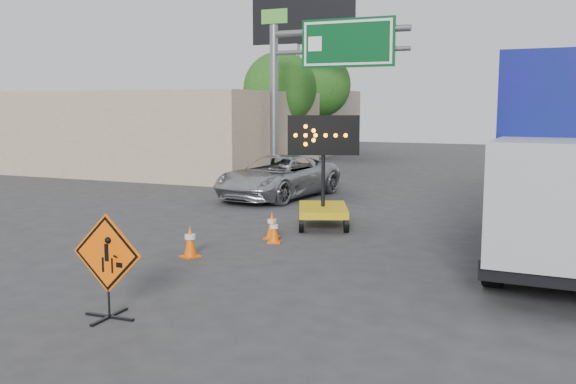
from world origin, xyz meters
The scene contains 13 objects.
ground centered at (0.00, 0.00, 0.00)m, with size 100.00×100.00×0.00m, color #2D2D30.
storefront_left_near centered at (-14.00, 20.00, 2.00)m, with size 14.00×10.00×4.00m, color tan.
storefront_left_far centered at (-15.00, 34.00, 2.20)m, with size 12.00×10.00×4.40m, color #9F9385.
highway_gantry centered at (-4.43, 17.96, 5.07)m, with size 6.18×0.38×6.90m.
billboard centered at (-8.35, 25.87, 7.35)m, with size 6.10×0.54×9.85m.
tree_left_near centered at (-8.00, 22.00, 4.16)m, with size 3.71×3.71×6.03m.
tree_left_far centered at (-9.00, 30.00, 4.60)m, with size 4.10×4.10×6.66m.
construction_sign centered at (-1.11, -0.01, 0.88)m, with size 1.26×0.90×1.67m.
arrow_board centered at (-0.68, 8.52, 0.68)m, with size 2.02×2.49×3.08m.
pickup_truck centered at (-4.15, 13.23, 0.77)m, with size 2.56×5.54×1.54m, color #A9ABB0.
cone_a centered at (-2.14, 4.03, 0.36)m, with size 0.48×0.48×0.72m.
cone_b centered at (-1.06, 6.14, 0.31)m, with size 0.40×0.40×0.63m.
cone_c centered at (-1.32, 6.58, 0.35)m, with size 0.39×0.39×0.70m.
Camera 1 is at (5.37, -7.85, 3.33)m, focal length 40.00 mm.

